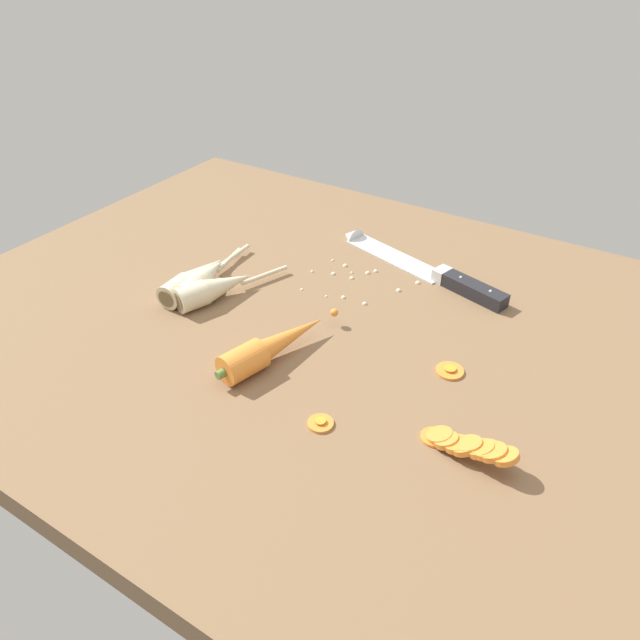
% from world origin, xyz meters
% --- Properties ---
extents(ground_plane, '(1.20, 0.90, 0.04)m').
position_xyz_m(ground_plane, '(0.00, 0.00, -0.02)').
color(ground_plane, brown).
extents(chefs_knife, '(0.34, 0.13, 0.04)m').
position_xyz_m(chefs_knife, '(0.04, 0.22, 0.01)').
color(chefs_knife, silver).
rests_on(chefs_knife, ground_plane).
extents(whole_carrot, '(0.08, 0.21, 0.04)m').
position_xyz_m(whole_carrot, '(-0.02, -0.11, 0.02)').
color(whole_carrot, orange).
rests_on(whole_carrot, ground_plane).
extents(parsnip_front, '(0.06, 0.18, 0.04)m').
position_xyz_m(parsnip_front, '(-0.21, -0.03, 0.02)').
color(parsnip_front, beige).
rests_on(parsnip_front, ground_plane).
extents(parsnip_mid_left, '(0.09, 0.19, 0.04)m').
position_xyz_m(parsnip_mid_left, '(-0.18, -0.04, 0.02)').
color(parsnip_mid_left, beige).
rests_on(parsnip_mid_left, ground_plane).
extents(parsnip_mid_right, '(0.05, 0.22, 0.04)m').
position_xyz_m(parsnip_mid_right, '(-0.23, -0.03, 0.02)').
color(parsnip_mid_right, beige).
rests_on(parsnip_mid_right, ground_plane).
extents(carrot_slice_stack, '(0.11, 0.04, 0.04)m').
position_xyz_m(carrot_slice_stack, '(0.27, -0.14, 0.01)').
color(carrot_slice_stack, orange).
rests_on(carrot_slice_stack, ground_plane).
extents(carrot_slice_stray_near, '(0.03, 0.03, 0.01)m').
position_xyz_m(carrot_slice_stray_near, '(0.11, -0.19, 0.00)').
color(carrot_slice_stray_near, orange).
rests_on(carrot_slice_stray_near, ground_plane).
extents(carrot_slice_stray_mid, '(0.04, 0.04, 0.01)m').
position_xyz_m(carrot_slice_stray_mid, '(0.20, -0.01, 0.00)').
color(carrot_slice_stray_mid, orange).
rests_on(carrot_slice_stray_mid, ground_plane).
extents(mince_crumbs, '(0.17, 0.13, 0.01)m').
position_xyz_m(mince_crumbs, '(-0.01, 0.13, 0.00)').
color(mince_crumbs, beige).
rests_on(mince_crumbs, ground_plane).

